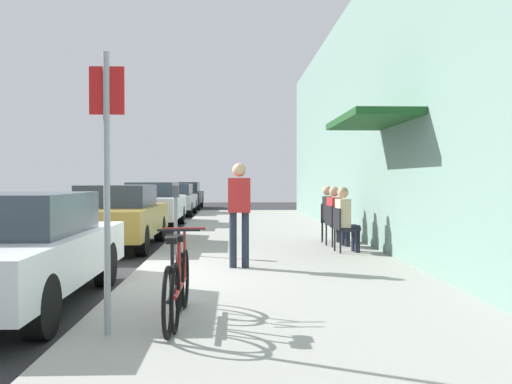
# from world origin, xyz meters

# --- Properties ---
(ground_plane) EXTENTS (60.00, 60.00, 0.00)m
(ground_plane) POSITION_xyz_m (0.00, 0.00, 0.00)
(ground_plane) COLOR #2D2D30
(sidewalk_slab) EXTENTS (4.50, 32.00, 0.12)m
(sidewalk_slab) POSITION_xyz_m (2.25, 2.00, 0.06)
(sidewalk_slab) COLOR #9E9B93
(sidewalk_slab) RESTS_ON ground_plane
(building_facade) EXTENTS (1.40, 32.00, 6.06)m
(building_facade) POSITION_xyz_m (4.65, 2.00, 3.03)
(building_facade) COLOR gray
(building_facade) RESTS_ON ground_plane
(parked_car_0) EXTENTS (1.80, 4.40, 1.39)m
(parked_car_0) POSITION_xyz_m (-1.10, -1.56, 0.72)
(parked_car_0) COLOR silver
(parked_car_0) RESTS_ON ground_plane
(parked_car_1) EXTENTS (1.80, 4.40, 1.43)m
(parked_car_1) POSITION_xyz_m (-1.10, 4.39, 0.74)
(parked_car_1) COLOR #A58433
(parked_car_1) RESTS_ON ground_plane
(parked_car_2) EXTENTS (1.80, 4.40, 1.47)m
(parked_car_2) POSITION_xyz_m (-1.10, 9.98, 0.76)
(parked_car_2) COLOR silver
(parked_car_2) RESTS_ON ground_plane
(parked_car_3) EXTENTS (1.80, 4.40, 1.37)m
(parked_car_3) POSITION_xyz_m (-1.10, 16.37, 0.71)
(parked_car_3) COLOR #B7B7BC
(parked_car_3) RESTS_ON ground_plane
(parked_car_4) EXTENTS (1.80, 4.40, 1.43)m
(parked_car_4) POSITION_xyz_m (-1.10, 21.76, 0.73)
(parked_car_4) COLOR black
(parked_car_4) RESTS_ON ground_plane
(parking_meter) EXTENTS (0.12, 0.10, 1.32)m
(parking_meter) POSITION_xyz_m (0.45, 2.28, 0.89)
(parking_meter) COLOR slate
(parking_meter) RESTS_ON sidewalk_slab
(street_sign) EXTENTS (0.32, 0.06, 2.60)m
(street_sign) POSITION_xyz_m (0.40, -3.24, 1.64)
(street_sign) COLOR gray
(street_sign) RESTS_ON sidewalk_slab
(bicycle_0) EXTENTS (0.46, 1.71, 0.90)m
(bicycle_0) POSITION_xyz_m (1.02, -2.70, 0.48)
(bicycle_0) COLOR black
(bicycle_0) RESTS_ON sidewalk_slab
(bicycle_1) EXTENTS (0.46, 1.71, 0.90)m
(bicycle_1) POSITION_xyz_m (0.97, -2.89, 0.48)
(bicycle_1) COLOR black
(bicycle_1) RESTS_ON sidewalk_slab
(cafe_chair_0) EXTENTS (0.49, 0.49, 0.87)m
(cafe_chair_0) POSITION_xyz_m (3.71, 2.55, 0.62)
(cafe_chair_0) COLOR black
(cafe_chair_0) RESTS_ON sidewalk_slab
(seated_patron_0) EXTENTS (0.46, 0.40, 1.29)m
(seated_patron_0) POSITION_xyz_m (3.77, 2.55, 0.82)
(seated_patron_0) COLOR #232838
(seated_patron_0) RESTS_ON sidewalk_slab
(cafe_chair_1) EXTENTS (0.51, 0.51, 0.87)m
(cafe_chair_1) POSITION_xyz_m (3.71, 3.53, 0.62)
(cafe_chair_1) COLOR black
(cafe_chair_1) RESTS_ON sidewalk_slab
(seated_patron_1) EXTENTS (0.48, 0.42, 1.29)m
(seated_patron_1) POSITION_xyz_m (3.77, 3.54, 0.82)
(seated_patron_1) COLOR #232838
(seated_patron_1) RESTS_ON sidewalk_slab
(cafe_chair_2) EXTENTS (0.51, 0.51, 0.87)m
(cafe_chair_2) POSITION_xyz_m (3.71, 4.45, 0.62)
(cafe_chair_2) COLOR black
(cafe_chair_2) RESTS_ON sidewalk_slab
(seated_patron_2) EXTENTS (0.47, 0.42, 1.29)m
(seated_patron_2) POSITION_xyz_m (3.77, 4.44, 0.82)
(seated_patron_2) COLOR #232838
(seated_patron_2) RESTS_ON sidewalk_slab
(pedestrian_standing) EXTENTS (0.36, 0.22, 1.70)m
(pedestrian_standing) POSITION_xyz_m (1.65, 0.66, 1.12)
(pedestrian_standing) COLOR #232838
(pedestrian_standing) RESTS_ON sidewalk_slab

